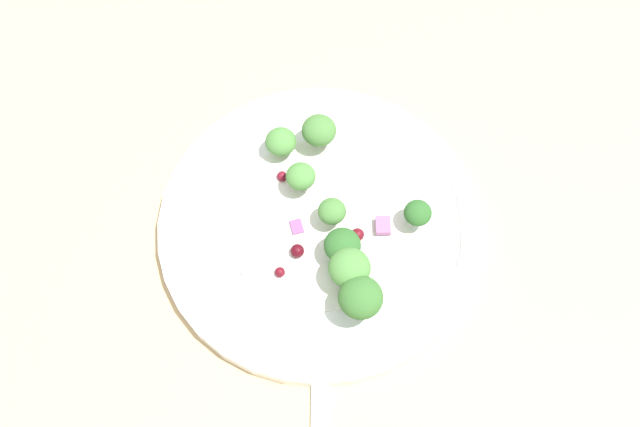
{
  "coord_description": "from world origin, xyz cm",
  "views": [
    {
      "loc": [
        -21.52,
        -0.31,
        50.76
      ],
      "look_at": [
        1.3,
        -0.37,
        2.7
      ],
      "focal_mm": 42.97,
      "sensor_mm": 36.0,
      "label": 1
    }
  ],
  "objects_px": {
    "broccoli_floret_0": "(277,142)",
    "broccoli_floret_1": "(345,268)",
    "plate": "(320,224)",
    "broccoli_floret_2": "(338,246)"
  },
  "relations": [
    {
      "from": "broccoli_floret_0",
      "to": "broccoli_floret_1",
      "type": "xyz_separation_m",
      "value": [
        -0.1,
        -0.05,
        0.01
      ]
    },
    {
      "from": "broccoli_floret_0",
      "to": "broccoli_floret_1",
      "type": "relative_size",
      "value": 0.8
    },
    {
      "from": "plate",
      "to": "broccoli_floret_2",
      "type": "height_order",
      "value": "broccoli_floret_2"
    },
    {
      "from": "broccoli_floret_0",
      "to": "plate",
      "type": "bearing_deg",
      "value": -151.26
    },
    {
      "from": "plate",
      "to": "broccoli_floret_0",
      "type": "relative_size",
      "value": 10.02
    },
    {
      "from": "broccoli_floret_0",
      "to": "broccoli_floret_1",
      "type": "distance_m",
      "value": 0.11
    },
    {
      "from": "broccoli_floret_1",
      "to": "broccoli_floret_2",
      "type": "bearing_deg",
      "value": 13.54
    },
    {
      "from": "plate",
      "to": "broccoli_floret_1",
      "type": "xyz_separation_m",
      "value": [
        -0.04,
        -0.02,
        0.03
      ]
    },
    {
      "from": "plate",
      "to": "broccoli_floret_2",
      "type": "relative_size",
      "value": 8.99
    },
    {
      "from": "broccoli_floret_2",
      "to": "plate",
      "type": "bearing_deg",
      "value": 24.66
    }
  ]
}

